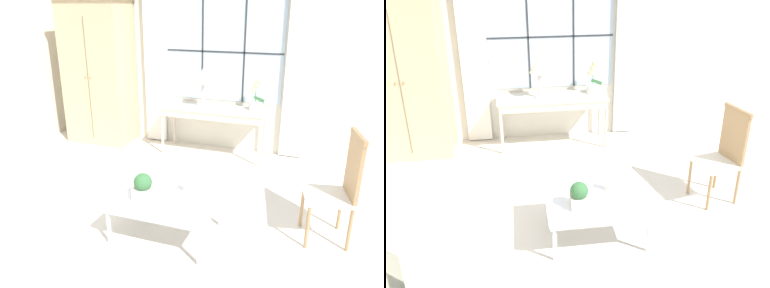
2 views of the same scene
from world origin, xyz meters
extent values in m
plane|color=silver|center=(0.00, 0.00, 0.00)|extent=(14.00, 14.00, 0.00)
cube|color=silver|center=(0.00, 3.03, 1.40)|extent=(7.20, 0.06, 2.80)
cube|color=silver|center=(0.00, 3.00, 1.53)|extent=(1.82, 0.01, 1.49)
cube|color=#2D2D33|center=(-0.33, 2.99, 1.53)|extent=(0.02, 0.02, 1.49)
cube|color=#2D2D33|center=(0.33, 2.99, 1.53)|extent=(0.02, 0.02, 1.49)
cube|color=#2D2D33|center=(0.00, 2.99, 1.53)|extent=(1.82, 0.02, 0.02)
cube|color=white|center=(-1.12, 2.95, 1.23)|extent=(0.35, 0.06, 2.43)
cube|color=white|center=(1.12, 2.95, 1.23)|extent=(0.35, 0.06, 2.43)
cube|color=tan|center=(-2.01, 2.65, 1.13)|extent=(1.06, 0.60, 2.27)
cube|color=#74644C|center=(-2.01, 2.35, 1.09)|extent=(0.01, 0.01, 1.91)
sphere|color=#997F4C|center=(-2.06, 2.34, 1.13)|extent=(0.03, 0.03, 0.03)
sphere|color=#997F4C|center=(-1.96, 2.34, 1.13)|extent=(0.03, 0.03, 0.03)
cube|color=beige|center=(-0.03, 2.66, 0.73)|extent=(1.58, 0.55, 0.03)
cube|color=beige|center=(-0.03, 2.66, 0.67)|extent=(1.52, 0.53, 0.10)
cylinder|color=beige|center=(-0.78, 2.43, 0.36)|extent=(0.04, 0.04, 0.72)
cylinder|color=beige|center=(0.72, 2.43, 0.36)|extent=(0.04, 0.04, 0.72)
cylinder|color=beige|center=(-0.78, 2.90, 0.36)|extent=(0.04, 0.04, 0.72)
cylinder|color=beige|center=(0.72, 2.90, 0.36)|extent=(0.04, 0.04, 0.72)
cylinder|color=silver|center=(-0.21, 2.66, 0.76)|extent=(0.15, 0.15, 0.02)
cylinder|color=silver|center=(-0.21, 2.66, 0.94)|extent=(0.05, 0.05, 0.34)
cone|color=beige|center=(-0.21, 2.66, 1.21)|extent=(0.27, 0.27, 0.21)
cylinder|color=white|center=(0.58, 2.74, 0.81)|extent=(0.18, 0.18, 0.13)
cylinder|color=#336638|center=(0.58, 2.74, 1.04)|extent=(0.01, 0.01, 0.33)
cube|color=#336638|center=(0.63, 2.74, 0.91)|extent=(0.17, 0.02, 0.10)
sphere|color=beige|center=(0.54, 2.75, 1.05)|extent=(0.10, 0.10, 0.10)
sphere|color=beige|center=(0.58, 2.75, 1.11)|extent=(0.10, 0.10, 0.10)
sphere|color=beige|center=(0.61, 2.75, 1.17)|extent=(0.10, 0.10, 0.10)
cube|color=beige|center=(-1.50, -0.04, 0.21)|extent=(1.36, 1.35, 0.43)
cube|color=beige|center=(-1.19, -0.29, 0.28)|extent=(0.74, 0.85, 0.57)
cube|color=white|center=(1.66, 0.85, 0.47)|extent=(0.52, 0.52, 0.03)
cube|color=#9E7A51|center=(1.86, 0.89, 0.77)|extent=(0.12, 0.40, 0.58)
cube|color=#9E7A51|center=(1.86, 0.89, 1.09)|extent=(0.13, 0.43, 0.05)
cylinder|color=#9E7A51|center=(1.52, 0.63, 0.23)|extent=(0.04, 0.04, 0.45)
cylinder|color=#9E7A51|center=(1.44, 1.00, 0.23)|extent=(0.04, 0.04, 0.45)
cylinder|color=#9E7A51|center=(1.89, 0.71, 0.23)|extent=(0.04, 0.04, 0.45)
cylinder|color=#9E7A51|center=(1.81, 1.08, 0.23)|extent=(0.04, 0.04, 0.45)
cube|color=silver|center=(0.18, 0.38, 0.42)|extent=(1.01, 0.79, 0.03)
cube|color=#B1B3B8|center=(0.18, 0.38, 0.39)|extent=(0.99, 0.78, 0.04)
cylinder|color=silver|center=(-0.27, 0.03, 0.20)|extent=(0.04, 0.04, 0.41)
cylinder|color=silver|center=(0.64, 0.03, 0.20)|extent=(0.04, 0.04, 0.41)
cylinder|color=silver|center=(-0.27, 0.72, 0.20)|extent=(0.04, 0.04, 0.41)
cylinder|color=silver|center=(0.64, 0.72, 0.20)|extent=(0.04, 0.04, 0.41)
cube|color=#BCB7AD|center=(-0.01, 0.26, 0.49)|extent=(0.17, 0.17, 0.12)
sphere|color=#336638|center=(-0.01, 0.26, 0.61)|extent=(0.18, 0.18, 0.18)
cylinder|color=silver|center=(0.35, 0.53, 0.44)|extent=(0.12, 0.12, 0.01)
cylinder|color=silver|center=(0.35, 0.53, 0.51)|extent=(0.09, 0.09, 0.14)
cylinder|color=black|center=(0.35, 0.53, 0.59)|extent=(0.00, 0.00, 0.01)
camera|label=1|loc=(1.53, -2.60, 2.18)|focal=35.00mm
camera|label=2|loc=(-0.54, -3.19, 2.74)|focal=40.00mm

